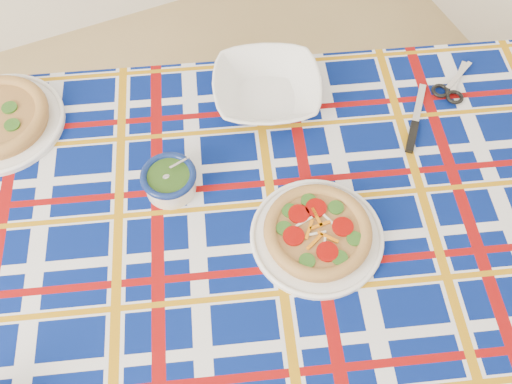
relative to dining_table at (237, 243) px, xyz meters
name	(u,v)px	position (x,y,z in m)	size (l,w,h in m)	color
dining_table	(237,243)	(0.00, 0.00, 0.00)	(1.76, 1.40, 0.72)	brown
tablecloth	(237,238)	(0.00, 0.00, 0.02)	(1.57, 0.99, 0.10)	navy
main_focaccia_plate	(318,232)	(0.14, -0.09, 0.10)	(0.29, 0.29, 0.06)	#A26F39
pesto_bowl	(169,180)	(-0.09, 0.15, 0.11)	(0.12, 0.12, 0.07)	#1B370F
serving_bowl	(267,90)	(0.21, 0.30, 0.11)	(0.26, 0.26, 0.06)	white
table_knife	(419,105)	(0.54, 0.13, 0.08)	(0.23, 0.02, 0.01)	silver
kitchen_scissors	(459,76)	(0.68, 0.16, 0.08)	(0.18, 0.09, 0.02)	silver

